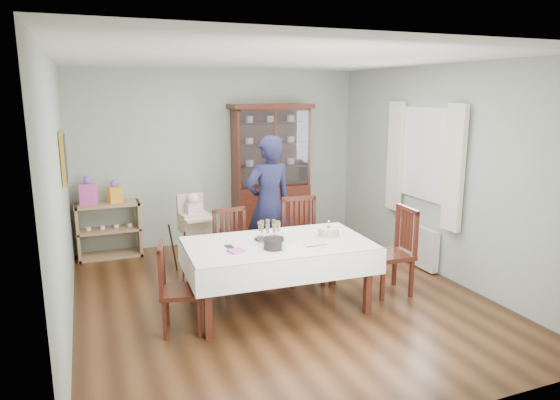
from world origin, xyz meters
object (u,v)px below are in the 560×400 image
dining_table (278,275)px  champagne_tray (269,234)px  sideboard (109,230)px  birthday_cake (329,232)px  chair_end_right (391,268)px  high_chair (195,242)px  chair_far_right (303,257)px  chair_far_left (236,267)px  gift_bag_orange (115,192)px  woman (269,204)px  china_cabinet (271,171)px  chair_end_left (181,305)px  gift_bag_pink (88,192)px

dining_table → champagne_tray: 0.46m
sideboard → birthday_cake: size_ratio=3.30×
chair_end_right → high_chair: (-2.02, 1.54, 0.11)m
high_chair → champagne_tray: high_chair is taller
chair_far_right → champagne_tray: chair_far_right is taller
chair_far_left → champagne_tray: size_ratio=2.83×
birthday_cake → gift_bag_orange: (-2.13, 2.54, 0.14)m
chair_far_left → chair_far_right: bearing=-7.1°
woman → champagne_tray: size_ratio=5.27×
dining_table → chair_far_right: 0.89m
sideboard → chair_far_right: (2.22, -1.91, -0.09)m
chair_far_right → dining_table: bearing=-126.4°
dining_table → china_cabinet: china_cabinet is taller
high_chair → gift_bag_orange: (-0.90, 1.09, 0.53)m
gift_bag_orange → sideboard: bearing=169.8°
china_cabinet → chair_far_left: bearing=-121.9°
chair_far_left → chair_end_left: chair_far_left is taller
sideboard → chair_far_left: bearing=-54.4°
gift_bag_pink → champagne_tray: bearing=-53.4°
gift_bag_pink → gift_bag_orange: gift_bag_pink is taller
chair_end_right → birthday_cake: chair_end_right is taller
high_chair → birthday_cake: high_chair is taller
china_cabinet → chair_far_right: size_ratio=2.07×
chair_far_right → chair_end_left: chair_far_right is taller
chair_far_right → woman: 0.84m
gift_bag_orange → birthday_cake: bearing=-50.1°
dining_table → sideboard: sideboard is taller
chair_end_right → high_chair: bearing=-123.8°
china_cabinet → gift_bag_pink: bearing=180.0°
chair_far_right → chair_end_right: size_ratio=1.02×
chair_end_left → chair_end_right: chair_end_right is taller
chair_far_right → gift_bag_pink: bearing=148.4°
dining_table → woman: bearing=74.4°
sideboard → chair_end_right: bearing=-41.1°
chair_far_left → high_chair: bearing=108.1°
chair_far_right → china_cabinet: bearing=87.6°
china_cabinet → chair_far_left: size_ratio=2.23×
dining_table → chair_end_left: bearing=-172.1°
sideboard → gift_bag_pink: (-0.24, -0.02, 0.58)m
sideboard → gift_bag_orange: size_ratio=2.68×
sideboard → woman: bearing=-35.2°
birthday_cake → gift_bag_pink: size_ratio=0.66×
champagne_tray → birthday_cake: 0.68m
chair_far_left → birthday_cake: (0.89, -0.69, 0.52)m
chair_end_right → woman: size_ratio=0.57×
chair_far_right → birthday_cake: size_ratio=3.86×
champagne_tray → birthday_cake: size_ratio=1.26×
chair_end_left → gift_bag_pink: gift_bag_pink is taller
sideboard → chair_far_left: (1.34, -1.88, -0.11)m
china_cabinet → chair_far_left: (-1.16, -1.86, -0.83)m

